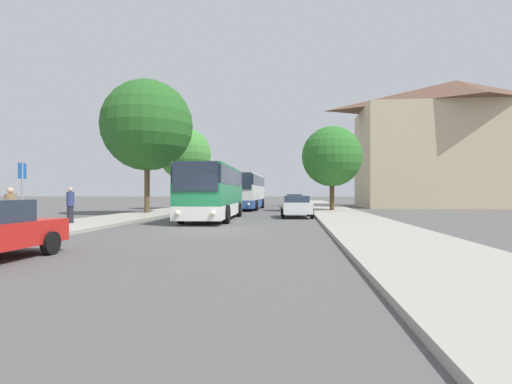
{
  "coord_description": "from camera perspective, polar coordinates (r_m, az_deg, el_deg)",
  "views": [
    {
      "loc": [
        3.59,
        -16.99,
        1.65
      ],
      "look_at": [
        0.82,
        12.12,
        1.69
      ],
      "focal_mm": 28.0,
      "sensor_mm": 36.0,
      "label": 1
    }
  ],
  "objects": [
    {
      "name": "sidewalk_right",
      "position": [
        17.4,
        16.78,
        -5.27
      ],
      "size": [
        4.0,
        120.0,
        0.15
      ],
      "primitive_type": "cube",
      "color": "#A39E93",
      "rests_on": "ground_plane"
    },
    {
      "name": "tree_right_near",
      "position": [
        34.99,
        10.8,
        5.01
      ],
      "size": [
        5.16,
        5.16,
        7.2
      ],
      "color": "#513D23",
      "rests_on": "sidewalk_right"
    },
    {
      "name": "ground_plane",
      "position": [
        17.45,
        -6.5,
        -5.51
      ],
      "size": [
        300.0,
        300.0,
        0.0
      ],
      "primitive_type": "plane",
      "color": "#565454",
      "rests_on": "ground"
    },
    {
      "name": "pedestrian_waiting_near",
      "position": [
        15.85,
        -31.65,
        -2.45
      ],
      "size": [
        0.36,
        0.36,
        1.68
      ],
      "rotation": [
        0.0,
        0.0,
        0.28
      ],
      "color": "#23232D",
      "rests_on": "sidewalk_left"
    },
    {
      "name": "tree_left_far",
      "position": [
        40.1,
        -10.12,
        5.35
      ],
      "size": [
        5.11,
        5.11,
        7.87
      ],
      "color": "brown",
      "rests_on": "sidewalk_left"
    },
    {
      "name": "parked_car_right_near",
      "position": [
        26.6,
        5.78,
        -2.0
      ],
      "size": [
        2.17,
        4.36,
        1.44
      ],
      "rotation": [
        0.0,
        0.0,
        3.19
      ],
      "color": "silver",
      "rests_on": "ground_plane"
    },
    {
      "name": "pedestrian_waiting_far",
      "position": [
        21.63,
        -25.0,
        -1.69
      ],
      "size": [
        0.36,
        0.36,
        1.76
      ],
      "rotation": [
        0.0,
        0.0,
        3.0
      ],
      "color": "#23232D",
      "rests_on": "sidewalk_left"
    },
    {
      "name": "bus_stop_sign",
      "position": [
        17.76,
        -30.42,
        0.44
      ],
      "size": [
        0.08,
        0.45,
        2.68
      ],
      "color": "gray",
      "rests_on": "sidewalk_left"
    },
    {
      "name": "parked_car_right_far",
      "position": [
        45.26,
        5.46,
        -1.2
      ],
      "size": [
        2.21,
        4.4,
        1.46
      ],
      "rotation": [
        0.0,
        0.0,
        3.19
      ],
      "color": "#233D9E",
      "rests_on": "ground_plane"
    },
    {
      "name": "bus_front",
      "position": [
        24.42,
        -6.08,
        0.04
      ],
      "size": [
        2.97,
        10.5,
        3.18
      ],
      "rotation": [
        0.0,
        0.0,
        0.03
      ],
      "color": "silver",
      "rests_on": "ground_plane"
    },
    {
      "name": "building_right_background",
      "position": [
        50.21,
        26.72,
        6.17
      ],
      "size": [
        20.84,
        10.56,
        14.22
      ],
      "color": "#C6B28E",
      "rests_on": "ground_plane"
    },
    {
      "name": "tree_left_near",
      "position": [
        31.36,
        -15.3,
        9.16
      ],
      "size": [
        6.79,
        6.79,
        9.94
      ],
      "color": "brown",
      "rests_on": "sidewalk_left"
    },
    {
      "name": "bus_middle",
      "position": [
        39.2,
        -1.38,
        0.15
      ],
      "size": [
        2.98,
        11.11,
        3.39
      ],
      "rotation": [
        0.0,
        0.0,
        -0.01
      ],
      "color": "#2D519E",
      "rests_on": "ground_plane"
    },
    {
      "name": "sidewalk_left",
      "position": [
        20.08,
        -26.5,
        -4.57
      ],
      "size": [
        4.0,
        120.0,
        0.15
      ],
      "primitive_type": "cube",
      "color": "#A39E93",
      "rests_on": "ground_plane"
    }
  ]
}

